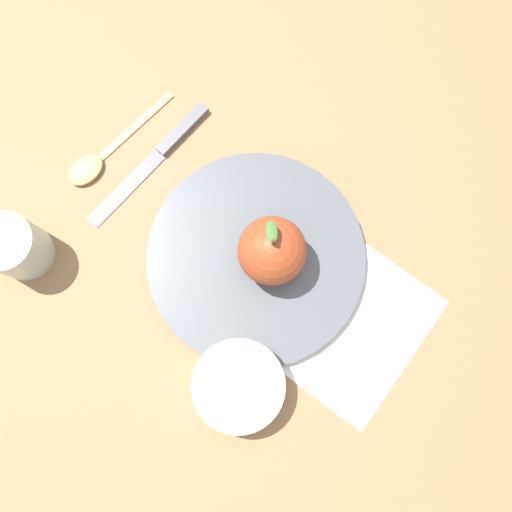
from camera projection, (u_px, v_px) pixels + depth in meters
name	position (u px, v px, depth m)	size (l,w,h in m)	color
ground_plane	(231.00, 234.00, 0.67)	(2.40, 2.40, 0.00)	olive
dinner_plate	(256.00, 258.00, 0.66)	(0.26, 0.26, 0.02)	#4C5156
apple	(272.00, 251.00, 0.62)	(0.08, 0.08, 0.09)	#9E3D1E
side_bowl	(239.00, 386.00, 0.62)	(0.10, 0.10, 0.04)	silver
cup	(14.00, 246.00, 0.63)	(0.07, 0.07, 0.07)	#B2C6B2
knife	(160.00, 153.00, 0.69)	(0.14, 0.17, 0.01)	#59595E
spoon	(97.00, 160.00, 0.69)	(0.12, 0.15, 0.01)	#D8B766
linen_napkin	(357.00, 330.00, 0.65)	(0.14, 0.18, 0.00)	silver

